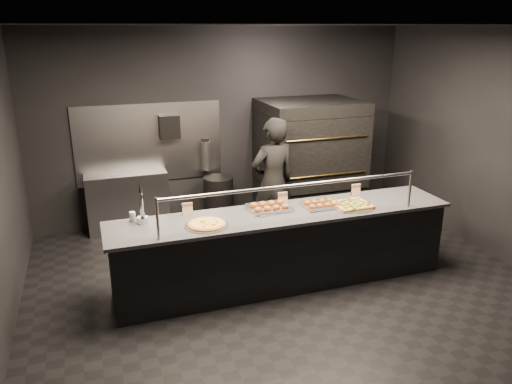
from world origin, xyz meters
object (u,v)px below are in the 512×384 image
service_counter (283,248)px  trash_bin (219,201)px  fire_extinguisher (206,155)px  square_pizza (351,205)px  round_pizza (207,224)px  towel_dispenser (169,127)px  beer_tap (142,211)px  prep_shelf (128,202)px  worker (273,183)px  pizza_oven (309,161)px  slider_tray_a (269,207)px  slider_tray_b (321,204)px

service_counter → trash_bin: service_counter is taller
fire_extinguisher → square_pizza: fire_extinguisher is taller
round_pizza → trash_bin: bearing=72.2°
towel_dispenser → beer_tap: bearing=-107.7°
square_pizza → round_pizza: bearing=-179.0°
service_counter → trash_bin: bearing=96.4°
prep_shelf → worker: 2.28m
pizza_oven → square_pizza: bearing=-100.0°
prep_shelf → slider_tray_a: 2.67m
pizza_oven → square_pizza: pizza_oven is taller
fire_extinguisher → prep_shelf: bearing=-176.3°
towel_dispenser → square_pizza: (1.75, -2.47, -0.61)m
slider_tray_a → square_pizza: slider_tray_a is taller
fire_extinguisher → slider_tray_a: (0.23, -2.25, -0.11)m
pizza_oven → trash_bin: 1.56m
slider_tray_a → slider_tray_b: 0.63m
round_pizza → slider_tray_a: (0.83, 0.26, 0.02)m
towel_dispenser → slider_tray_b: towel_dispenser is taller
prep_shelf → slider_tray_b: bearing=-47.4°
slider_tray_a → square_pizza: (0.97, -0.23, -0.01)m
beer_tap → round_pizza: (0.65, -0.30, -0.12)m
square_pizza → slider_tray_b: bearing=161.5°
fire_extinguisher → beer_tap: size_ratio=1.04×
round_pizza → slider_tray_b: size_ratio=1.09×
fire_extinguisher → trash_bin: size_ratio=0.66×
pizza_oven → slider_tray_b: bearing=-110.6°
service_counter → slider_tray_b: 0.70m
fire_extinguisher → trash_bin: (0.11, -0.29, -0.68)m
prep_shelf → square_pizza: square_pizza is taller
square_pizza → trash_bin: 2.50m
slider_tray_a → slider_tray_b: size_ratio=1.30×
square_pizza → trash_bin: square_pizza is taller
pizza_oven → round_pizza: (-2.15, -2.01, -0.03)m
service_counter → slider_tray_a: service_counter is taller
beer_tap → slider_tray_b: (2.10, -0.15, -0.11)m
service_counter → trash_bin: 2.13m
slider_tray_a → trash_bin: size_ratio=0.74×
slider_tray_b → square_pizza: (0.35, -0.12, -0.01)m
towel_dispenser → slider_tray_a: towel_dispenser is taller
round_pizza → worker: 1.78m
fire_extinguisher → slider_tray_a: fire_extinguisher is taller
beer_tap → round_pizza: 0.73m
fire_extinguisher → beer_tap: bearing=-119.5°
slider_tray_b → worker: bearing=100.2°
fire_extinguisher → square_pizza: (1.20, -2.48, -0.12)m
pizza_oven → prep_shelf: pizza_oven is taller
slider_tray_b → trash_bin: 2.27m
pizza_oven → slider_tray_a: pizza_oven is taller
service_counter → square_pizza: service_counter is taller
service_counter → slider_tray_b: size_ratio=9.35×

